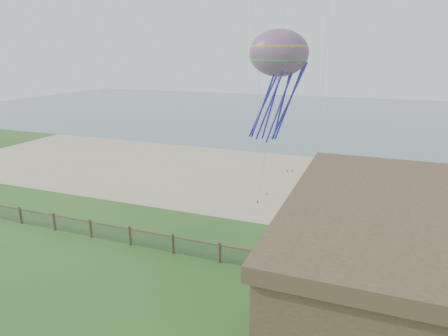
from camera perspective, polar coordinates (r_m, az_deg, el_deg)
The scene contains 6 objects.
ground at distance 18.99m, azimuth -7.90°, elevation -21.52°, with size 160.00×160.00×0.00m, color #24531C.
sand_beach at distance 37.63m, azimuth 8.41°, elevation -1.90°, with size 72.00×20.00×0.02m, color tan.
ocean at distance 80.20m, azimuth 15.57°, elevation 7.29°, with size 160.00×68.00×0.02m, color slate.
chainlink_fence at distance 23.24m, azimuth -0.67°, elevation -12.12°, with size 36.20×0.20×1.25m, color brown, non-canonical shape.
picnic_table at distance 21.31m, azimuth 11.90°, elevation -15.77°, with size 1.96×1.48×0.83m, color brown, non-canonical shape.
octopus_kite at distance 26.56m, azimuth 7.66°, elevation 11.74°, with size 3.69×2.61×7.60m, color #E15B23, non-canonical shape.
Camera 1 is at (7.62, -12.99, 11.56)m, focal length 32.00 mm.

